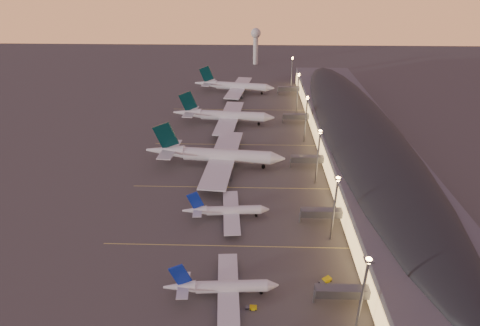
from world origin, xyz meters
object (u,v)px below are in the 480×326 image
(airliner_wide_far, at_px, (234,86))
(radar_tower, at_px, (256,40))
(airliner_narrow_north, at_px, (226,211))
(airliner_wide_near, at_px, (215,155))
(baggage_tug_b, at_px, (326,281))
(baggage_tug_a, at_px, (252,308))
(airliner_narrow_south, at_px, (222,287))
(airliner_wide_mid, at_px, (224,116))

(airliner_wide_far, height_order, radar_tower, radar_tower)
(airliner_narrow_north, relative_size, airliner_wide_near, 0.50)
(airliner_narrow_north, bearing_deg, airliner_wide_near, 96.04)
(airliner_wide_far, relative_size, baggage_tug_b, 13.77)
(airliner_narrow_north, distance_m, baggage_tug_a, 46.57)
(airliner_narrow_north, distance_m, airliner_wide_far, 159.51)
(airliner_wide_near, xyz_separation_m, baggage_tug_a, (18.09, -88.52, -5.15))
(airliner_narrow_south, distance_m, airliner_wide_near, 83.89)
(airliner_narrow_south, height_order, airliner_wide_mid, airliner_wide_mid)
(airliner_wide_mid, bearing_deg, baggage_tug_b, -67.63)
(airliner_wide_near, xyz_separation_m, airliner_wide_mid, (0.56, 54.62, -0.51))
(airliner_narrow_north, xyz_separation_m, baggage_tug_b, (33.19, -33.93, -2.55))
(airliner_narrow_north, relative_size, baggage_tug_a, 10.34)
(airliner_narrow_north, height_order, baggage_tug_a, airliner_narrow_north)
(airliner_wide_mid, distance_m, baggage_tug_b, 137.89)
(airliner_narrow_south, relative_size, radar_tower, 1.06)
(baggage_tug_b, bearing_deg, baggage_tug_a, 171.75)
(airliner_wide_mid, bearing_deg, radar_tower, 87.70)
(airliner_wide_mid, xyz_separation_m, baggage_tug_a, (17.53, -143.14, -4.64))
(airliner_wide_mid, relative_size, baggage_tug_a, 18.86)
(airliner_narrow_south, distance_m, airliner_wide_far, 199.74)
(baggage_tug_a, distance_m, baggage_tug_b, 25.78)
(radar_tower, bearing_deg, airliner_wide_mid, -97.52)
(baggage_tug_a, relative_size, baggage_tug_b, 0.75)
(radar_tower, bearing_deg, airliner_narrow_south, -92.25)
(airliner_narrow_south, relative_size, airliner_wide_near, 0.51)
(baggage_tug_b, bearing_deg, airliner_wide_mid, 72.51)
(airliner_narrow_north, height_order, airliner_wide_near, airliner_wide_near)
(radar_tower, bearing_deg, airliner_narrow_north, -92.86)
(airliner_wide_far, relative_size, radar_tower, 1.84)
(baggage_tug_a, bearing_deg, airliner_wide_mid, 98.68)
(airliner_narrow_south, xyz_separation_m, baggage_tug_a, (9.06, -5.15, -2.75))
(airliner_wide_mid, relative_size, airliner_wide_far, 1.03)
(baggage_tug_a, bearing_deg, airliner_wide_far, 95.56)
(radar_tower, relative_size, baggage_tug_b, 7.47)
(airliner_narrow_south, xyz_separation_m, radar_tower, (11.32, 287.87, 18.69))
(airliner_wide_far, xyz_separation_m, baggage_tug_b, (36.91, -193.38, -4.37))
(airliner_wide_near, bearing_deg, baggage_tug_a, -73.18)
(baggage_tug_b, bearing_deg, airliner_narrow_north, 99.74)
(baggage_tug_a, bearing_deg, radar_tower, 91.26)
(airliner_narrow_south, relative_size, airliner_wide_far, 0.58)
(airliner_wide_far, height_order, baggage_tug_a, airliner_wide_far)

